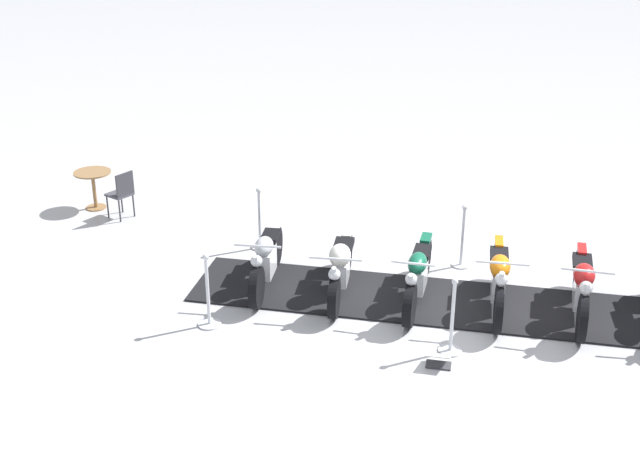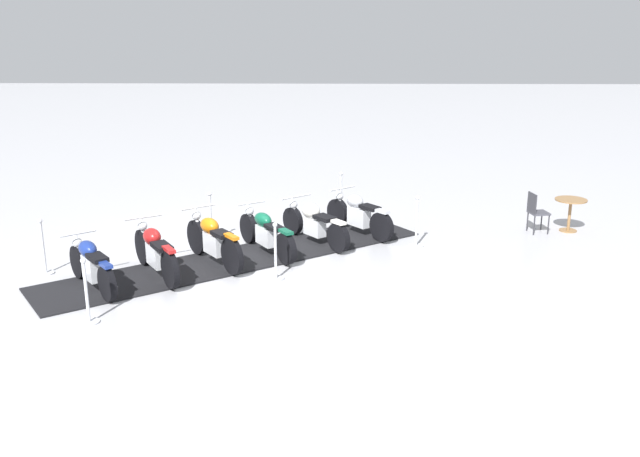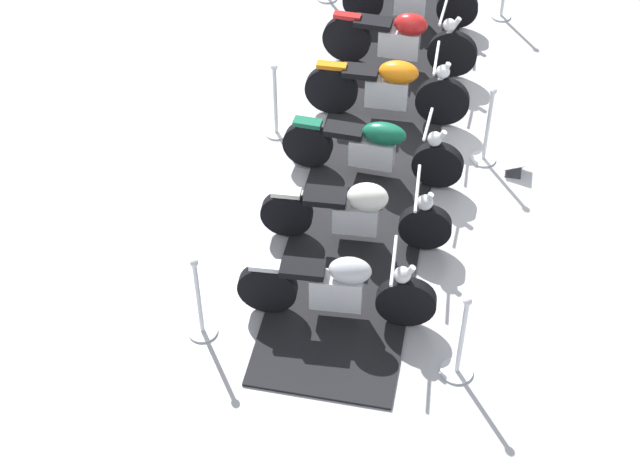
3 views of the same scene
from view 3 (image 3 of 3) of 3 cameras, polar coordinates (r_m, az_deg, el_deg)
The scene contains 12 objects.
ground_plane at distance 12.70m, azimuth 3.43°, elevation 4.84°, with size 80.00×80.00×0.00m, color #B2B2B7.
display_platform at distance 12.69m, azimuth 3.44°, elevation 4.89°, with size 8.14×1.53×0.03m, color black.
motorcycle_chrome at distance 10.23m, azimuth 1.11°, elevation -3.47°, with size 1.44×1.73×0.95m.
motorcycle_cream at distance 11.06m, azimuth 2.29°, elevation 0.99°, with size 1.48×1.80×0.90m.
motorcycle_forest at distance 11.95m, azimuth 3.23°, elevation 4.75°, with size 1.34×1.97×0.93m.
motorcycle_copper at distance 12.85m, azimuth 4.10°, elevation 8.26°, with size 1.39×1.80×1.03m.
motorcycle_maroon at distance 13.83m, azimuth 4.80°, elevation 11.03°, with size 1.28×1.90×1.01m.
stanchion_left_mid at distance 12.67m, azimuth -2.61°, elevation 6.94°, with size 0.30×0.30×1.10m.
stanchion_right_front at distance 9.94m, azimuth 8.21°, elevation -7.06°, with size 0.34×0.34×1.14m.
stanchion_left_front at distance 10.25m, azimuth -7.05°, elevation -4.72°, with size 0.32×0.32×1.11m.
stanchion_right_mid at distance 12.42m, azimuth 9.73°, elevation 5.31°, with size 0.32×0.32×1.12m.
info_placard at distance 12.51m, azimuth 11.31°, elevation 3.66°, with size 0.40×0.39×0.22m.
Camera 3 is at (-7.28, -6.62, 8.04)m, focal length 54.57 mm.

